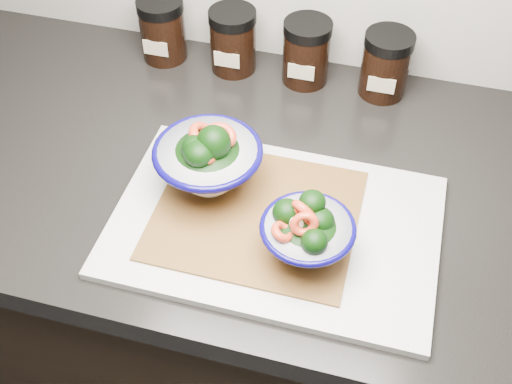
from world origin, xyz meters
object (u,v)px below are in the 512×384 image
(spice_jar_a, at_px, (163,29))
(spice_jar_c, at_px, (306,52))
(cutting_board, at_px, (275,226))
(bowl_right, at_px, (307,233))
(bowl_left, at_px, (208,161))
(spice_jar_b, at_px, (233,40))
(spice_jar_d, at_px, (386,64))

(spice_jar_a, bearing_deg, spice_jar_c, 0.00)
(cutting_board, bearing_deg, bowl_right, -39.05)
(spice_jar_c, bearing_deg, bowl_left, -104.25)
(spice_jar_b, height_order, spice_jar_c, same)
(spice_jar_a, xyz_separation_m, spice_jar_d, (0.39, 0.00, 0.00))
(spice_jar_b, xyz_separation_m, spice_jar_d, (0.26, 0.00, 0.00))
(spice_jar_d, bearing_deg, bowl_left, -125.00)
(bowl_left, relative_size, spice_jar_b, 1.37)
(cutting_board, bearing_deg, spice_jar_b, 115.21)
(spice_jar_a, xyz_separation_m, spice_jar_c, (0.26, 0.00, 0.00))
(cutting_board, height_order, bowl_left, bowl_left)
(bowl_right, bearing_deg, cutting_board, 140.95)
(spice_jar_a, bearing_deg, spice_jar_d, 0.00)
(cutting_board, relative_size, spice_jar_b, 3.98)
(bowl_left, height_order, spice_jar_a, bowl_left)
(cutting_board, relative_size, bowl_right, 3.62)
(bowl_left, bearing_deg, spice_jar_b, 100.05)
(cutting_board, height_order, spice_jar_d, spice_jar_d)
(spice_jar_c, bearing_deg, spice_jar_b, 180.00)
(bowl_left, distance_m, spice_jar_a, 0.35)
(bowl_left, xyz_separation_m, spice_jar_b, (-0.05, 0.30, -0.01))
(bowl_right, relative_size, spice_jar_c, 1.10)
(cutting_board, height_order, spice_jar_c, spice_jar_c)
(spice_jar_d, bearing_deg, bowl_right, -97.50)
(bowl_right, bearing_deg, spice_jar_a, 131.69)
(spice_jar_c, bearing_deg, spice_jar_a, 180.00)
(spice_jar_b, bearing_deg, spice_jar_d, 0.00)
(spice_jar_c, height_order, spice_jar_d, same)
(spice_jar_d, bearing_deg, spice_jar_a, 180.00)
(cutting_board, xyz_separation_m, bowl_right, (0.05, -0.04, 0.05))
(bowl_left, height_order, spice_jar_c, bowl_left)
(bowl_right, bearing_deg, spice_jar_b, 118.96)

